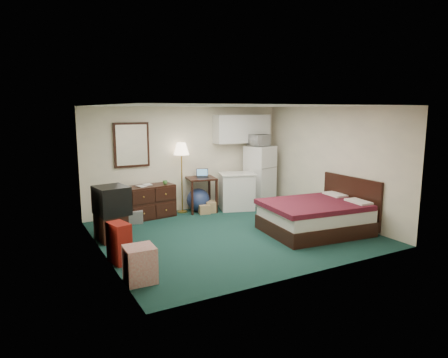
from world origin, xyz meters
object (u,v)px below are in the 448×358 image
dresser (150,201)px  floor_lamp (182,178)px  tv_stand (111,227)px  fridge (260,175)px  bed (315,217)px  suitcase (119,243)px  desk (201,194)px  kitchen_counter (237,192)px

dresser → floor_lamp: bearing=-0.2°
floor_lamp → tv_stand: floor_lamp is taller
fridge → tv_stand: 4.26m
floor_lamp → tv_stand: size_ratio=3.15×
fridge → bed: size_ratio=0.79×
floor_lamp → suitcase: bearing=-130.5°
desk → tv_stand: 2.69m
dresser → fridge: size_ratio=0.72×
fridge → floor_lamp: bearing=159.1°
bed → tv_stand: bearing=164.3°
kitchen_counter → suitcase: kitchen_counter is taller
floor_lamp → fridge: 2.11m
kitchen_counter → desk: bearing=-178.2°
floor_lamp → desk: (0.44, -0.12, -0.42)m
fridge → bed: 2.64m
kitchen_counter → fridge: (0.80, 0.20, 0.32)m
fridge → tv_stand: (-4.08, -1.11, -0.51)m
suitcase → tv_stand: bearing=69.3°
fridge → bed: bearing=-115.0°
dresser → suitcase: dresser is taller
desk → suitcase: size_ratio=1.25×
suitcase → kitchen_counter: bearing=18.1°
kitchen_counter → bed: 2.41m
desk → suitcase: desk is taller
floor_lamp → fridge: (2.10, -0.17, -0.08)m
fridge → bed: (-0.40, -2.58, -0.45)m
kitchen_counter → suitcase: bearing=-130.0°
bed → suitcase: size_ratio=2.90×
dresser → desk: bearing=-7.9°
dresser → tv_stand: (-1.15, -1.18, -0.13)m
floor_lamp → bed: floor_lamp is taller
floor_lamp → desk: size_ratio=2.02×
bed → dresser: bearing=139.8°
tv_stand → dresser: bearing=36.6°
bed → fridge: bearing=87.3°
desk → fridge: size_ratio=0.55×
tv_stand → fridge: bearing=6.2°
fridge → desk: bearing=162.0°
fridge → suitcase: fridge is taller
dresser → desk: (1.27, -0.02, 0.04)m
desk → kitchen_counter: (0.85, -0.25, 0.02)m
tv_stand → bed: bearing=-30.7°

